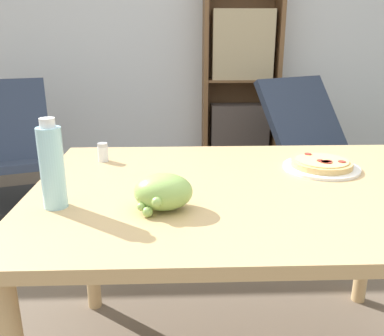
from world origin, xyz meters
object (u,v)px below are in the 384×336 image
at_px(pizza_on_plate, 321,165).
at_px(drink_bottle, 52,166).
at_px(bookshelf, 240,88).
at_px(salt_shaker, 103,152).
at_px(lounge_chair_far, 316,164).
at_px(grape_bunch, 163,192).
at_px(lounge_chair_near, 4,172).

relative_size(pizza_on_plate, drink_bottle, 1.07).
bearing_deg(bookshelf, salt_shaker, -111.16).
distance_m(pizza_on_plate, lounge_chair_far, 1.60).
distance_m(grape_bunch, drink_bottle, 0.30).
bearing_deg(lounge_chair_near, grape_bunch, -73.66).
relative_size(lounge_chair_near, bookshelf, 0.57).
height_order(pizza_on_plate, drink_bottle, drink_bottle).
distance_m(lounge_chair_far, bookshelf, 1.03).
relative_size(lounge_chair_near, lounge_chair_far, 0.95).
relative_size(lounge_chair_far, bookshelf, 0.60).
bearing_deg(salt_shaker, lounge_chair_far, 46.07).
height_order(grape_bunch, salt_shaker, grape_bunch).
relative_size(salt_shaker, lounge_chair_far, 0.07).
xyz_separation_m(grape_bunch, salt_shaker, (-0.24, 0.45, -0.01)).
height_order(pizza_on_plate, lounge_chair_near, lounge_chair_near).
xyz_separation_m(lounge_chair_near, bookshelf, (1.75, 0.91, 0.45)).
bearing_deg(salt_shaker, drink_bottle, -97.48).
xyz_separation_m(drink_bottle, bookshelf, (0.88, 2.56, -0.11)).
height_order(lounge_chair_near, lounge_chair_far, same).
distance_m(drink_bottle, lounge_chair_far, 2.26).
height_order(salt_shaker, lounge_chair_near, lounge_chair_near).
height_order(pizza_on_plate, lounge_chair_far, lounge_chair_far).
relative_size(salt_shaker, bookshelf, 0.04).
distance_m(drink_bottle, bookshelf, 2.71).
relative_size(grape_bunch, salt_shaker, 2.29).
bearing_deg(grape_bunch, salt_shaker, 117.82).
bearing_deg(lounge_chair_far, salt_shaker, -162.58).
bearing_deg(bookshelf, lounge_chair_near, -152.57).
xyz_separation_m(pizza_on_plate, bookshelf, (0.05, 2.26, -0.01)).
xyz_separation_m(drink_bottle, salt_shaker, (0.06, 0.42, -0.08)).
relative_size(pizza_on_plate, lounge_chair_far, 0.27).
bearing_deg(grape_bunch, lounge_chair_near, 124.46).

